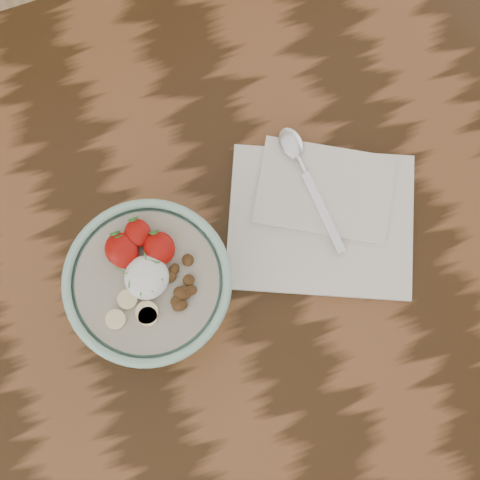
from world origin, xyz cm
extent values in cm
cube|color=#301C0C|center=(0.00, 0.00, 73.00)|extent=(160.00, 90.00, 4.00)
cylinder|color=#4C2D19|center=(72.00, 37.00, 35.50)|extent=(7.00, 7.00, 71.00)
cylinder|color=#95C8B4|center=(6.32, -3.03, 75.65)|extent=(9.10, 9.10, 1.30)
torus|color=#95C8B4|center=(6.32, -3.03, 86.27)|extent=(20.70, 20.70, 1.19)
cylinder|color=#BAB09A|center=(6.32, -3.03, 85.62)|extent=(17.55, 17.55, 1.08)
ellipsoid|color=white|center=(6.53, -2.70, 87.21)|extent=(5.43, 5.43, 2.99)
ellipsoid|color=#9C0B07|center=(4.82, 1.09, 87.16)|extent=(3.62, 3.98, 1.99)
cone|color=#286623|center=(4.82, 2.72, 87.46)|extent=(1.40, 1.03, 1.52)
ellipsoid|color=#9C0B07|center=(9.05, 0.19, 87.20)|extent=(3.79, 4.17, 2.09)
cone|color=#286623|center=(9.05, 1.90, 87.50)|extent=(1.40, 1.03, 1.52)
ellipsoid|color=#9C0B07|center=(7.10, 2.88, 87.05)|extent=(3.22, 3.54, 1.77)
cone|color=#286623|center=(7.10, 4.33, 87.35)|extent=(1.40, 1.03, 1.52)
ellipsoid|color=#9C0B07|center=(4.53, 1.64, 87.19)|extent=(3.74, 4.12, 2.06)
cone|color=#286623|center=(4.53, 3.32, 87.49)|extent=(1.40, 1.03, 1.52)
cylinder|color=beige|center=(1.48, -6.21, 86.56)|extent=(2.43, 2.43, 0.70)
cylinder|color=beige|center=(5.21, -7.15, 86.56)|extent=(2.34, 2.34, 0.70)
cylinder|color=beige|center=(5.25, -6.64, 86.56)|extent=(2.78, 2.78, 0.70)
cylinder|color=beige|center=(3.51, -4.39, 86.56)|extent=(2.38, 2.38, 0.70)
ellipsoid|color=#513417|center=(11.83, -2.22, 86.68)|extent=(1.76, 1.82, 1.06)
ellipsoid|color=#513417|center=(11.18, -4.55, 86.65)|extent=(1.60, 1.54, 1.01)
ellipsoid|color=#513417|center=(10.18, -5.84, 86.77)|extent=(2.45, 2.45, 1.01)
ellipsoid|color=#513417|center=(9.05, -6.59, 86.71)|extent=(2.24, 2.22, 1.18)
ellipsoid|color=#513417|center=(9.23, -7.14, 86.83)|extent=(1.97, 1.50, 1.31)
ellipsoid|color=#513417|center=(9.79, -5.83, 86.84)|extent=(2.44, 2.49, 1.39)
ellipsoid|color=#513417|center=(11.07, -5.82, 86.67)|extent=(1.90, 1.86, 0.79)
ellipsoid|color=#513417|center=(9.14, -3.41, 86.76)|extent=(2.10, 1.99, 1.01)
ellipsoid|color=#513417|center=(9.96, -2.72, 86.67)|extent=(1.77, 1.85, 1.11)
cylinder|color=#3D8638|center=(6.65, -4.04, 88.16)|extent=(0.39, 1.48, 0.23)
cylinder|color=#3D8638|center=(7.49, -1.48, 88.16)|extent=(1.22, 0.30, 0.22)
cylinder|color=#3D8638|center=(8.00, -1.30, 88.16)|extent=(1.42, 0.98, 0.23)
cylinder|color=#3D8638|center=(5.22, -3.65, 88.16)|extent=(1.08, 0.66, 0.22)
cylinder|color=#3D8638|center=(4.60, -2.57, 88.16)|extent=(0.83, 1.59, 0.24)
cylinder|color=#3D8638|center=(7.13, -3.57, 88.16)|extent=(1.46, 1.12, 0.24)
cylinder|color=#3D8638|center=(5.97, -1.77, 88.16)|extent=(0.56, 1.44, 0.23)
cylinder|color=#3D8638|center=(5.30, -2.77, 88.16)|extent=(0.76, 1.91, 0.25)
cylinder|color=#3D8638|center=(4.01, -1.08, 88.16)|extent=(1.23, 1.42, 0.24)
cylinder|color=#3D8638|center=(5.52, -4.14, 88.16)|extent=(0.67, 1.22, 0.22)
cylinder|color=#3D8638|center=(7.80, -1.49, 88.16)|extent=(1.23, 0.49, 0.22)
cylinder|color=#3D8638|center=(6.47, -1.43, 88.16)|extent=(1.39, 0.45, 0.23)
cylinder|color=#3D8638|center=(7.18, -0.69, 88.16)|extent=(0.30, 1.51, 0.23)
cylinder|color=#3D8638|center=(7.90, -3.05, 88.16)|extent=(1.06, 1.69, 0.24)
cube|color=white|center=(30.83, -1.01, 75.49)|extent=(31.58, 28.96, 0.98)
cube|color=white|center=(32.80, 2.92, 76.28)|extent=(22.53, 20.21, 0.59)
cube|color=silver|center=(31.37, -0.16, 76.76)|extent=(2.14, 12.36, 0.37)
cylinder|color=silver|center=(30.76, 7.58, 76.95)|extent=(1.00, 3.26, 0.75)
ellipsoid|color=silver|center=(30.52, 10.64, 77.08)|extent=(3.65, 5.15, 1.02)
camera|label=1|loc=(13.47, -16.83, 166.32)|focal=50.00mm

